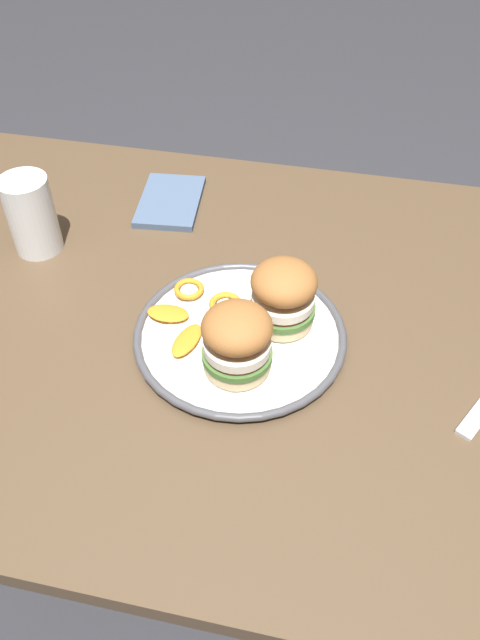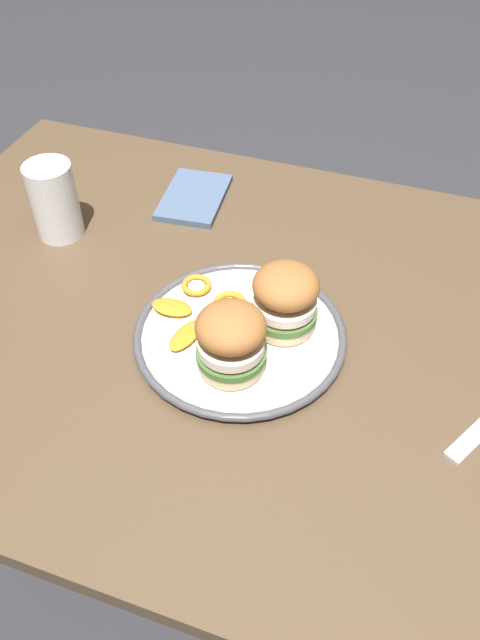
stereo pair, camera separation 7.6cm
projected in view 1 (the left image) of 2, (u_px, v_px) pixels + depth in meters
name	position (u px, v px, depth m)	size (l,w,h in m)	color
ground_plane	(226.00, 532.00, 1.46)	(8.00, 8.00, 0.00)	#333338
dining_table	(220.00, 359.00, 1.02)	(1.16, 0.87, 0.72)	brown
dinner_plate	(240.00, 335.00, 0.90)	(0.31, 0.31, 0.02)	white
sandwich_half_left	(283.00, 294.00, 0.87)	(0.12, 0.12, 0.10)	beige
sandwich_half_right	(237.00, 340.00, 0.81)	(0.12, 0.12, 0.10)	beige
orange_peel_curled	(189.00, 289.00, 0.95)	(0.06, 0.06, 0.01)	orange
orange_peel_strip_long	(168.00, 313.00, 0.91)	(0.06, 0.04, 0.01)	orange
orange_peel_strip_short	(187.00, 340.00, 0.88)	(0.05, 0.07, 0.01)	orange
orange_peel_small_curl	(225.00, 306.00, 0.93)	(0.07, 0.07, 0.01)	orange
drinking_glass	(32.00, 219.00, 1.02)	(0.08, 0.08, 0.13)	white
folded_napkin	(170.00, 201.00, 1.14)	(0.16, 0.11, 0.01)	slate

